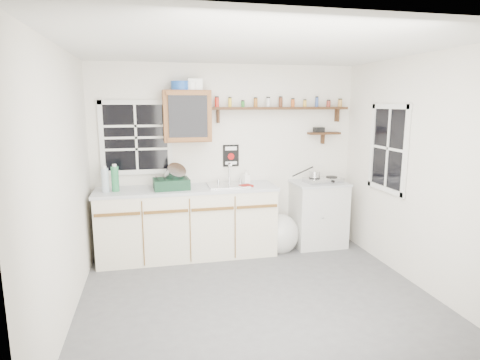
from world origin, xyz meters
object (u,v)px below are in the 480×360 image
(upper_cabinet, at_px, (187,116))
(dish_rack, at_px, (173,181))
(right_cabinet, at_px, (318,214))
(hotplate, at_px, (323,180))
(main_cabinet, at_px, (188,222))
(spice_shelf, at_px, (280,108))

(upper_cabinet, bearing_deg, dish_rack, -140.91)
(right_cabinet, bearing_deg, hotplate, -23.62)
(dish_rack, xyz_separation_m, hotplate, (2.06, 0.04, -0.08))
(upper_cabinet, bearing_deg, right_cabinet, -3.76)
(dish_rack, bearing_deg, right_cabinet, -2.31)
(hotplate, bearing_deg, dish_rack, 173.18)
(main_cabinet, bearing_deg, dish_rack, -169.79)
(upper_cabinet, xyz_separation_m, spice_shelf, (1.27, 0.07, 0.10))
(dish_rack, relative_size, hotplate, 0.85)
(spice_shelf, xyz_separation_m, hotplate, (0.57, -0.21, -0.99))
(spice_shelf, height_order, hotplate, spice_shelf)
(dish_rack, height_order, hotplate, dish_rack)
(upper_cabinet, distance_m, hotplate, 2.05)
(main_cabinet, bearing_deg, upper_cabinet, 76.32)
(main_cabinet, distance_m, upper_cabinet, 1.37)
(right_cabinet, xyz_separation_m, dish_rack, (-2.02, -0.06, 0.57))
(right_cabinet, distance_m, dish_rack, 2.10)
(main_cabinet, height_order, spice_shelf, spice_shelf)
(right_cabinet, distance_m, upper_cabinet, 2.26)
(right_cabinet, relative_size, upper_cabinet, 1.40)
(main_cabinet, height_order, hotplate, hotplate)
(main_cabinet, relative_size, hotplate, 4.25)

